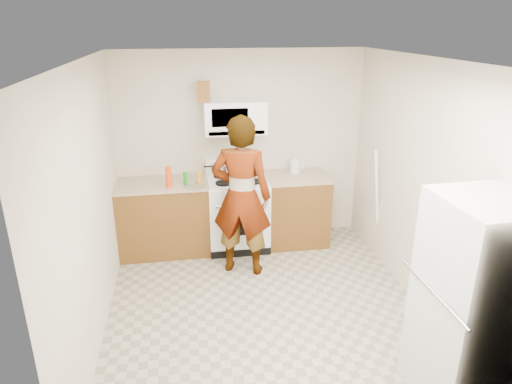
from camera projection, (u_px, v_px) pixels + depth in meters
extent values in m
plane|color=gray|center=(265.00, 309.00, 4.74)|extent=(3.60, 3.60, 0.00)
cube|color=beige|center=(241.00, 148.00, 5.96)|extent=(3.20, 0.02, 2.50)
cube|color=beige|center=(423.00, 188.00, 4.54)|extent=(0.02, 3.60, 2.50)
cube|color=brown|center=(164.00, 218.00, 5.81)|extent=(1.12, 0.62, 0.90)
cube|color=tan|center=(162.00, 184.00, 5.64)|extent=(1.14, 0.64, 0.03)
cube|color=brown|center=(296.00, 210.00, 6.06)|extent=(0.80, 0.62, 0.90)
cube|color=tan|center=(297.00, 177.00, 5.90)|extent=(0.82, 0.64, 0.03)
cube|color=white|center=(238.00, 214.00, 5.93)|extent=(0.76, 0.65, 0.90)
cube|color=white|center=(237.00, 181.00, 5.77)|extent=(0.76, 0.62, 0.03)
cube|color=white|center=(234.00, 165.00, 5.99)|extent=(0.76, 0.08, 0.20)
cube|color=white|center=(235.00, 117.00, 5.62)|extent=(0.76, 0.38, 0.40)
imported|color=tan|center=(241.00, 197.00, 5.17)|extent=(0.80, 0.65, 1.88)
cube|color=silver|center=(476.00, 307.00, 3.33)|extent=(0.73, 0.73, 1.70)
cylinder|color=silver|center=(295.00, 166.00, 5.99)|extent=(0.15, 0.15, 0.17)
cube|color=brown|center=(204.00, 92.00, 5.42)|extent=(0.16, 0.16, 0.24)
cylinder|color=#B4B5B9|center=(224.00, 169.00, 5.88)|extent=(0.28, 0.28, 0.13)
cube|color=white|center=(243.00, 180.00, 5.66)|extent=(0.26, 0.18, 0.05)
cylinder|color=red|center=(169.00, 177.00, 5.44)|extent=(0.10, 0.10, 0.25)
cylinder|color=orange|center=(199.00, 178.00, 5.53)|extent=(0.07, 0.07, 0.18)
cylinder|color=#167D17|center=(185.00, 178.00, 5.53)|extent=(0.05, 0.05, 0.16)
cylinder|color=silver|center=(194.00, 186.00, 5.49)|extent=(0.33, 0.33, 0.01)
cylinder|color=white|center=(377.00, 203.00, 5.60)|extent=(0.27, 0.19, 1.41)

